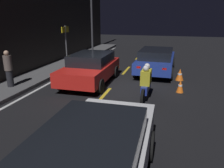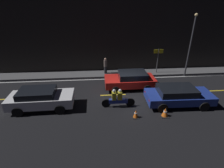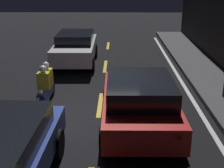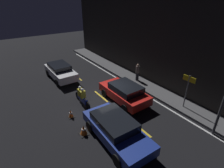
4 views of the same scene
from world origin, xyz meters
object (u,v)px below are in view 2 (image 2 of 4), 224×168
taxi_red (130,80)px  sedan_blue (178,95)px  pedestrian (106,66)px  motorcycle (117,99)px  street_lamp (191,43)px  traffic_cone_near (136,114)px  shop_sign (158,56)px  sedan_white (41,98)px  traffic_cone_mid (165,112)px

taxi_red → sedan_blue: taxi_red is taller
taxi_red → pedestrian: 3.60m
motorcycle → pedestrian: size_ratio=1.46×
taxi_red → street_lamp: size_ratio=0.72×
traffic_cone_near → shop_sign: bearing=63.1°
pedestrian → shop_sign: 5.18m
taxi_red → motorcycle: 3.15m
traffic_cone_near → pedestrian: (-1.55, 7.18, 0.67)m
street_lamp → sedan_white: bearing=-159.7°
pedestrian → traffic_cone_mid: bearing=-64.4°
taxi_red → motorcycle: bearing=63.1°
sedan_white → sedan_blue: size_ratio=0.93×
sedan_blue → taxi_red: bearing=136.5°
shop_sign → street_lamp: (2.59, -0.82, 1.39)m
sedan_blue → shop_sign: (0.29, 5.72, 1.10)m
traffic_cone_near → motorcycle: bearing=127.5°
traffic_cone_mid → pedestrian: 8.01m
taxi_red → traffic_cone_mid: bearing=109.6°
taxi_red → sedan_blue: bearing=134.8°
motorcycle → shop_sign: bearing=51.7°
motorcycle → traffic_cone_mid: bearing=-24.2°
taxi_red → shop_sign: bearing=-138.4°
taxi_red → pedestrian: size_ratio=2.62×
sedan_blue → motorcycle: (-4.28, 0.04, -0.10)m
sedan_white → traffic_cone_mid: 8.30m
taxi_red → motorcycle: taxi_red is taller
sedan_blue → shop_sign: 5.83m
sedan_white → pedestrian: (4.67, 5.57, 0.18)m
street_lamp → shop_sign: bearing=162.6°
sedan_white → street_lamp: bearing=19.4°
motorcycle → sedan_white: bearing=177.5°
traffic_cone_near → street_lamp: 9.21m
traffic_cone_near → sedan_white: bearing=165.5°
sedan_blue → shop_sign: size_ratio=1.92×
sedan_white → street_lamp: street_lamp is taller
shop_sign → street_lamp: 3.05m
traffic_cone_near → street_lamp: bearing=45.2°
pedestrian → street_lamp: (7.70, -0.99, 2.28)m
traffic_cone_near → pedestrian: size_ratio=0.37×
shop_sign → street_lamp: street_lamp is taller
traffic_cone_mid → street_lamp: street_lamp is taller
sedan_white → traffic_cone_near: size_ratio=7.32×
shop_sign → pedestrian: bearing=178.0°
sedan_blue → motorcycle: bearing=-179.3°
motorcycle → traffic_cone_near: motorcycle is taller
traffic_cone_near → traffic_cone_mid: (1.90, -0.02, 0.02)m
traffic_cone_mid → street_lamp: (4.24, 6.21, 2.93)m
sedan_white → street_lamp: size_ratio=0.75×
motorcycle → traffic_cone_mid: 3.24m
street_lamp → sedan_blue: bearing=-120.5°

